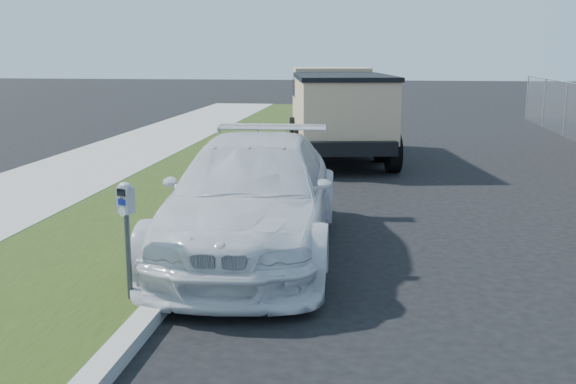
# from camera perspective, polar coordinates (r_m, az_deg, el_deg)

# --- Properties ---
(ground) EXTENTS (120.00, 120.00, 0.00)m
(ground) POSITION_cam_1_polar(r_m,az_deg,el_deg) (8.12, 9.01, -8.64)
(ground) COLOR black
(ground) RESTS_ON ground
(streetside) EXTENTS (6.12, 50.00, 0.15)m
(streetside) POSITION_cam_1_polar(r_m,az_deg,el_deg) (11.32, -20.73, -3.02)
(streetside) COLOR gray
(streetside) RESTS_ON ground
(parking_meter) EXTENTS (0.21, 0.18, 1.32)m
(parking_meter) POSITION_cam_1_polar(r_m,az_deg,el_deg) (7.49, -13.53, -1.93)
(parking_meter) COLOR #3F4247
(parking_meter) RESTS_ON ground
(white_wagon) EXTENTS (2.52, 5.66, 1.61)m
(white_wagon) POSITION_cam_1_polar(r_m,az_deg,el_deg) (9.53, -2.96, -0.37)
(white_wagon) COLOR white
(white_wagon) RESTS_ON ground
(dump_truck) EXTENTS (3.24, 6.27, 2.34)m
(dump_truck) POSITION_cam_1_polar(r_m,az_deg,el_deg) (18.22, 4.23, 7.09)
(dump_truck) COLOR black
(dump_truck) RESTS_ON ground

